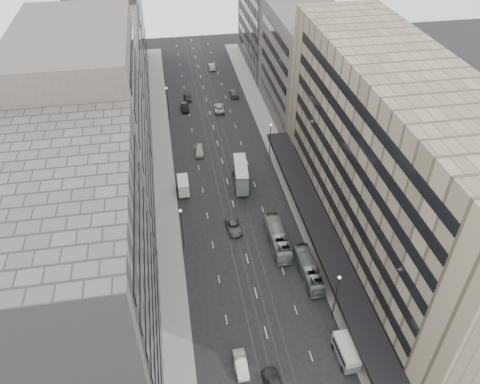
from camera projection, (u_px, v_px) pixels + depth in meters
ground at (257, 298)px, 68.19m from camera, size 220.00×220.00×0.00m
sidewalk_right at (277, 151)px, 98.86m from camera, size 4.00×125.00×0.15m
sidewalk_left at (163, 162)px, 95.61m from camera, size 4.00×125.00×0.15m
department_store at (393, 169)px, 68.08m from camera, size 19.20×60.00×30.00m
building_right_mid at (306, 67)px, 104.03m from camera, size 15.00×28.00×24.00m
building_right_far at (276, 16)px, 126.07m from camera, size 15.00×32.00×28.00m
building_left_a at (78, 293)px, 49.83m from camera, size 15.00×28.00×30.00m
building_left_b at (93, 144)px, 69.54m from camera, size 15.00×26.00×34.00m
building_left_c at (107, 92)px, 93.26m from camera, size 15.00×28.00×25.00m
building_left_d at (112, 29)px, 117.93m from camera, size 15.00×38.00×28.00m
lamp_right_near at (337, 292)px, 62.42m from camera, size 0.44×0.44×8.32m
lamp_right_far at (270, 138)px, 93.44m from camera, size 0.44×0.44×8.32m
lamp_left_near at (182, 225)px, 72.98m from camera, size 0.44×0.44×8.32m
lamp_left_far at (168, 100)px, 106.33m from camera, size 0.44×0.44×8.32m
bus_near at (308, 270)px, 70.77m from camera, size 2.36×9.66×2.68m
bus_far at (278, 238)px, 76.04m from camera, size 2.49×10.53×2.93m
double_decker at (241, 174)px, 88.22m from camera, size 3.25×8.55×4.57m
vw_microbus at (346, 351)px, 59.56m from camera, size 2.42×5.01×2.67m
panel_van at (183, 185)px, 87.03m from camera, size 2.24×4.48×2.81m
sedan_1 at (241, 364)px, 58.99m from camera, size 1.57×4.31×1.41m
sedan_2 at (234, 227)px, 79.35m from camera, size 2.50×4.89×1.32m
sedan_4 at (199, 150)px, 97.85m from camera, size 2.23×4.73×1.56m
sedan_5 at (185, 107)px, 112.98m from camera, size 1.75×4.59×1.49m
sedan_6 at (219, 108)px, 112.76m from camera, size 2.70×5.32×1.44m
sedan_7 at (234, 93)px, 119.05m from camera, size 2.18×4.94×1.41m
sedan_8 at (187, 97)px, 117.29m from camera, size 1.85×4.17×1.40m
sedan_9 at (212, 67)px, 132.17m from camera, size 1.64×4.37×1.43m
pedestrian at (369, 351)px, 60.05m from camera, size 0.81×0.69×1.90m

